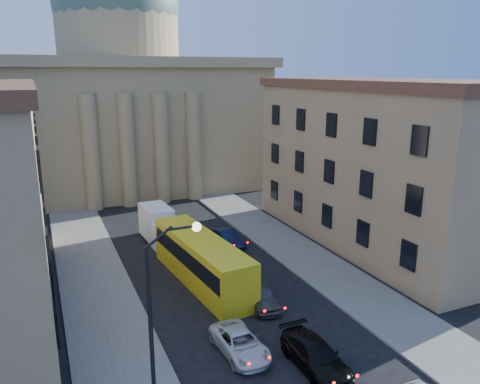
{
  "coord_description": "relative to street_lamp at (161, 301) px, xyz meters",
  "views": [
    {
      "loc": [
        -11.38,
        -11.05,
        15.39
      ],
      "look_at": [
        0.28,
        15.67,
        7.83
      ],
      "focal_mm": 35.0,
      "sensor_mm": 36.0,
      "label": 1
    }
  ],
  "objects": [
    {
      "name": "car_left_mid",
      "position": [
        4.85,
        2.18,
        -4.64
      ],
      "size": [
        2.37,
        4.75,
        1.29
      ],
      "primitive_type": "imported",
      "rotation": [
        0.0,
        0.0,
        0.05
      ],
      "color": "silver",
      "rests_on": "ground"
    },
    {
      "name": "car_right_far",
      "position": [
        8.41,
        6.68,
        -4.55
      ],
      "size": [
        2.29,
        4.51,
        1.47
      ],
      "primitive_type": "imported",
      "rotation": [
        0.0,
        0.0,
        -0.13
      ],
      "color": "#434347",
      "rests_on": "ground"
    },
    {
      "name": "car_right_distant",
      "position": [
        10.47,
        17.97,
        -4.56
      ],
      "size": [
        1.96,
        4.55,
        1.46
      ],
      "primitive_type": "imported",
      "rotation": [
        0.0,
        0.0,
        0.1
      ],
      "color": "black",
      "rests_on": "ground"
    },
    {
      "name": "building_right",
      "position": [
        23.97,
        14.0,
        2.14
      ],
      "size": [
        11.6,
        26.6,
        14.7
      ],
      "color": "tan",
      "rests_on": "ground"
    },
    {
      "name": "sidewalk_left",
      "position": [
        -1.53,
        10.0,
        -5.21
      ],
      "size": [
        5.0,
        60.0,
        0.15
      ],
      "primitive_type": "cube",
      "color": "#5C5954",
      "rests_on": "ground"
    },
    {
      "name": "car_right_mid",
      "position": [
        7.99,
        -0.66,
        -4.54
      ],
      "size": [
        2.12,
        5.16,
        1.5
      ],
      "primitive_type": "imported",
      "rotation": [
        0.0,
        0.0,
        0.0
      ],
      "color": "black",
      "rests_on": "ground"
    },
    {
      "name": "church",
      "position": [
        6.97,
        47.47,
        6.59
      ],
      "size": [
        68.02,
        28.76,
        36.6
      ],
      "color": "#937D5A",
      "rests_on": "ground"
    },
    {
      "name": "sidewalk_right",
      "position": [
        15.47,
        10.0,
        -5.21
      ],
      "size": [
        5.0,
        60.0,
        0.15
      ],
      "primitive_type": "cube",
      "color": "#5C5954",
      "rests_on": "ground"
    },
    {
      "name": "city_bus",
      "position": [
        5.91,
        11.77,
        -3.43
      ],
      "size": [
        3.99,
        12.5,
        3.46
      ],
      "rotation": [
        0.0,
        0.0,
        0.1
      ],
      "color": "yellow",
      "rests_on": "ground"
    },
    {
      "name": "street_lamp",
      "position": [
        0.0,
        0.0,
        0.0
      ],
      "size": [
        2.62,
        0.44,
        8.83
      ],
      "color": "black",
      "rests_on": "ground"
    },
    {
      "name": "box_truck",
      "position": [
        5.12,
        21.44,
        -3.77
      ],
      "size": [
        2.63,
        5.96,
        3.2
      ],
      "rotation": [
        0.0,
        0.0,
        0.06
      ],
      "color": "white",
      "rests_on": "ground"
    }
  ]
}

